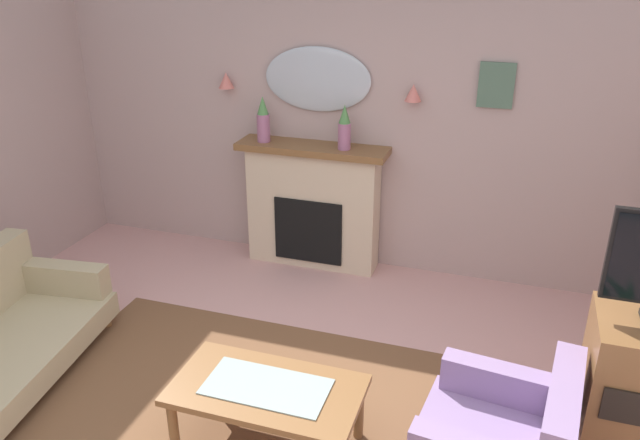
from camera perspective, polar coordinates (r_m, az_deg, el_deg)
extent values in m
cube|color=#B29993|center=(5.56, 3.81, 9.34)|extent=(6.63, 0.10, 2.76)
cube|color=brown|center=(4.06, -6.34, -19.03)|extent=(3.20, 2.40, 0.01)
cube|color=beige|center=(5.74, -0.64, 1.07)|extent=(1.20, 0.28, 1.10)
cube|color=black|center=(5.72, -0.95, -0.87)|extent=(0.64, 0.12, 0.60)
cube|color=brown|center=(5.52, -0.73, 6.57)|extent=(1.36, 0.36, 0.06)
cylinder|color=#9E6084|center=(5.62, -5.21, 8.41)|extent=(0.12, 0.12, 0.25)
cone|color=#4C8447|center=(5.57, -5.28, 10.44)|extent=(0.10, 0.10, 0.16)
cylinder|color=#9E6084|center=(5.38, 2.25, 7.68)|extent=(0.11, 0.11, 0.23)
cone|color=#4C8447|center=(5.33, 2.28, 9.70)|extent=(0.10, 0.10, 0.16)
ellipsoid|color=#B2BCC6|center=(5.52, -0.25, 12.77)|extent=(0.96, 0.06, 0.56)
cone|color=#D17066|center=(5.80, -8.60, 12.55)|extent=(0.14, 0.14, 0.14)
cone|color=#D17066|center=(5.28, 8.54, 11.46)|extent=(0.14, 0.14, 0.14)
cube|color=#4C6B56|center=(5.26, 15.85, 11.79)|extent=(0.28, 0.03, 0.36)
cube|color=brown|center=(3.72, -4.91, -15.26)|extent=(1.10, 0.60, 0.04)
cube|color=#8C9E99|center=(3.70, -4.92, -14.97)|extent=(0.72, 0.36, 0.01)
cylinder|color=brown|center=(3.88, -13.27, -18.16)|extent=(0.06, 0.06, 0.40)
cylinder|color=brown|center=(4.20, -9.88, -14.17)|extent=(0.06, 0.06, 0.40)
cylinder|color=brown|center=(3.91, 3.58, -17.10)|extent=(0.06, 0.06, 0.40)
cube|color=tan|center=(4.83, -27.21, -11.34)|extent=(1.05, 1.79, 0.18)
cube|color=tan|center=(5.26, -22.68, -4.92)|extent=(0.77, 0.25, 0.24)
cylinder|color=brown|center=(5.25, -18.99, -8.78)|extent=(0.07, 0.07, 0.10)
cylinder|color=brown|center=(5.60, -25.13, -7.70)|extent=(0.07, 0.07, 0.10)
cube|color=gray|center=(3.64, 21.13, -16.76)|extent=(0.25, 0.81, 0.45)
cube|color=gray|center=(3.98, 16.35, -14.14)|extent=(0.73, 0.22, 0.22)
cylinder|color=brown|center=(4.22, 11.11, -16.67)|extent=(0.06, 0.06, 0.10)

